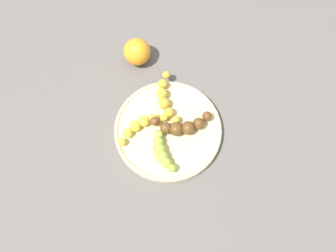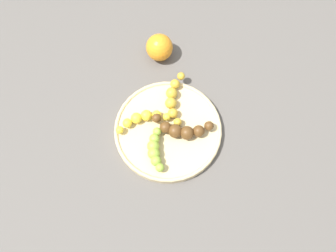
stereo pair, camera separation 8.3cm
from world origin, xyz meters
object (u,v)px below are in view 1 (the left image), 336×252
at_px(fruit_bowl, 168,130).
at_px(banana_spotted, 165,98).
at_px(banana_yellow, 140,125).
at_px(orange_fruit, 137,52).
at_px(banana_overripe, 182,126).
at_px(banana_green, 162,152).

height_order(fruit_bowl, banana_spotted, banana_spotted).
xyz_separation_m(banana_yellow, orange_fruit, (0.17, -0.14, 0.00)).
bearing_deg(banana_yellow, banana_overripe, -123.75).
bearing_deg(banana_spotted, orange_fruit, -71.95).
xyz_separation_m(banana_spotted, banana_yellow, (-0.01, 0.10, -0.00)).
relative_size(banana_spotted, banana_green, 1.29).
bearing_deg(banana_overripe, orange_fruit, -157.30).
bearing_deg(orange_fruit, banana_overripe, 166.47).
distance_m(banana_overripe, banana_spotted, 0.09).
height_order(banana_yellow, orange_fruit, orange_fruit).
distance_m(fruit_bowl, banana_green, 0.07).
height_order(banana_spotted, banana_green, same).
xyz_separation_m(banana_green, orange_fruit, (0.26, -0.14, 0.00)).
bearing_deg(banana_green, banana_yellow, -72.13).
xyz_separation_m(fruit_bowl, banana_green, (-0.04, 0.06, 0.02)).
distance_m(banana_spotted, banana_yellow, 0.10).
relative_size(fruit_bowl, banana_overripe, 2.09).
relative_size(banana_spotted, orange_fruit, 1.82).
bearing_deg(banana_spotted, fruit_bowl, 83.95).
relative_size(fruit_bowl, orange_fruit, 3.67).
xyz_separation_m(banana_overripe, banana_yellow, (0.07, 0.08, -0.00)).
height_order(banana_spotted, orange_fruit, orange_fruit).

